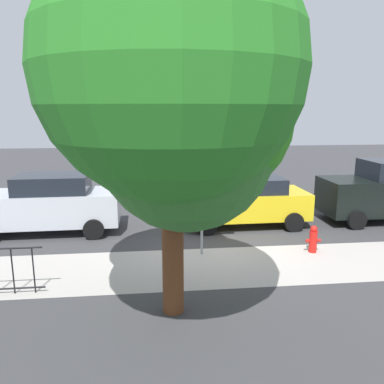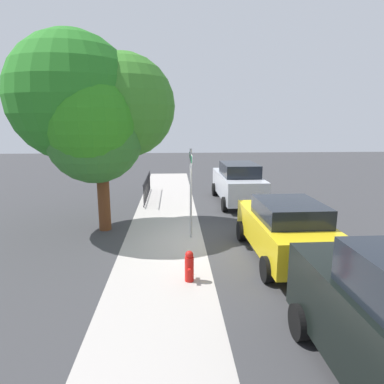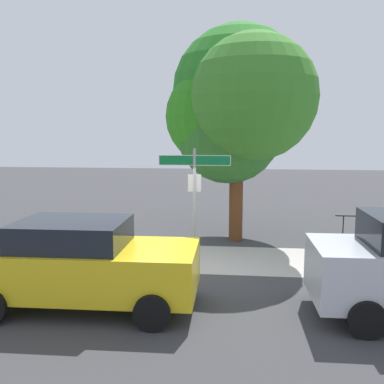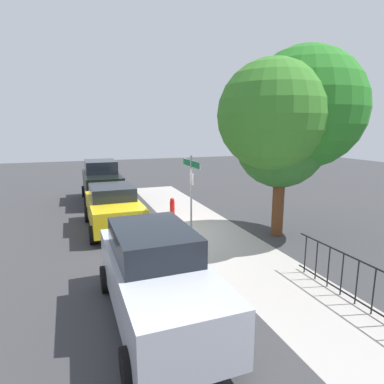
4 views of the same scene
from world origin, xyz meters
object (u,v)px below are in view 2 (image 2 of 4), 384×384
at_px(car_yellow, 286,229).
at_px(fire_hydrant, 189,266).
at_px(shade_tree, 93,110).
at_px(car_silver, 238,183).
at_px(street_sign, 191,174).

height_order(car_yellow, fire_hydrant, car_yellow).
xyz_separation_m(shade_tree, car_yellow, (-2.84, -5.81, -3.32)).
bearing_deg(car_silver, street_sign, 151.49).
distance_m(shade_tree, car_yellow, 7.27).
bearing_deg(car_yellow, shade_tree, 62.89).
xyz_separation_m(shade_tree, fire_hydrant, (-4.11, -3.03, -3.81)).
relative_size(car_silver, fire_hydrant, 6.05).
bearing_deg(street_sign, car_silver, -27.57).
height_order(shade_tree, car_yellow, shade_tree).
relative_size(street_sign, fire_hydrant, 3.80).
height_order(street_sign, shade_tree, shade_tree).
height_order(street_sign, fire_hydrant, street_sign).
height_order(street_sign, car_silver, street_sign).
bearing_deg(car_yellow, fire_hydrant, 113.55).
bearing_deg(shade_tree, fire_hydrant, -143.59).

